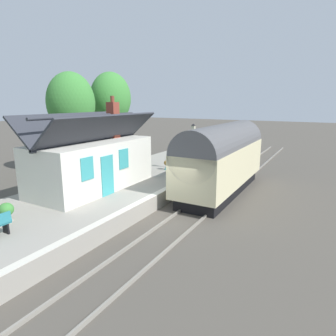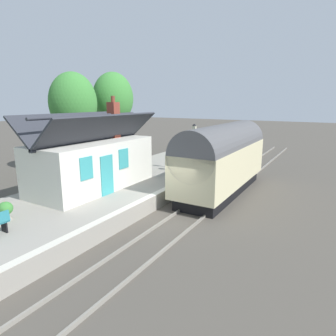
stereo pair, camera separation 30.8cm
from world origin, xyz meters
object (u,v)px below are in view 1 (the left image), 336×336
at_px(bench_mid_platform, 189,155).
at_px(planter_bench_right, 6,212).
at_px(station_building, 93,162).
at_px(tree_mid_background, 111,98).
at_px(tree_behind_building, 107,113).
at_px(planter_by_door, 191,161).
at_px(tree_far_right, 71,103).
at_px(lamp_post_platform, 193,138).
at_px(train, 222,158).
at_px(planter_bench_left, 167,165).

height_order(bench_mid_platform, planter_bench_right, bench_mid_platform).
relative_size(station_building, tree_mid_background, 0.92).
xyz_separation_m(station_building, planter_bench_right, (-5.39, -0.27, -1.08)).
bearing_deg(station_building, tree_behind_building, 38.06).
relative_size(station_building, planter_by_door, 7.48).
bearing_deg(planter_bench_right, bench_mid_platform, -4.54).
xyz_separation_m(bench_mid_platform, tree_far_right, (-4.95, 7.95, 4.22)).
xyz_separation_m(station_building, lamp_post_platform, (6.61, -3.15, 0.87)).
height_order(train, tree_behind_building, tree_behind_building).
bearing_deg(planter_bench_left, tree_far_right, 98.71).
distance_m(train, lamp_post_platform, 3.17).
bearing_deg(bench_mid_platform, planter_bench_left, 179.37).
distance_m(planter_bench_right, planter_bench_left, 11.35).
distance_m(station_building, planter_bench_right, 5.51).
bearing_deg(train, planter_bench_left, 80.55).
distance_m(planter_by_door, planter_bench_right, 12.93).
bearing_deg(bench_mid_platform, planter_bench_right, 175.46).
bearing_deg(planter_bench_left, lamp_post_platform, -67.58).
height_order(planter_bench_right, tree_mid_background, tree_mid_background).
xyz_separation_m(planter_bench_right, tree_behind_building, (19.22, 11.10, 3.11)).
bearing_deg(train, planter_bench_right, 152.39).
xyz_separation_m(bench_mid_platform, tree_mid_background, (0.06, 8.14, 4.63)).
bearing_deg(station_building, planter_bench_left, -13.55).
distance_m(planter_bench_right, tree_mid_background, 17.27).
bearing_deg(tree_mid_background, train, -109.95).
distance_m(train, planter_by_door, 3.83).
height_order(train, bench_mid_platform, train).
bearing_deg(planter_bench_right, tree_far_right, 33.80).
relative_size(station_building, bench_mid_platform, 5.41).
xyz_separation_m(planter_by_door, planter_bench_right, (-12.70, 2.45, -0.15)).
bearing_deg(tree_far_right, lamp_post_platform, -78.71).
distance_m(planter_bench_left, tree_mid_background, 10.13).
relative_size(tree_far_right, tree_behind_building, 1.27).
bearing_deg(lamp_post_platform, tree_far_right, 101.29).
height_order(planter_bench_left, tree_behind_building, tree_behind_building).
height_order(lamp_post_platform, tree_far_right, tree_far_right).
distance_m(bench_mid_platform, planter_by_door, 2.65).
relative_size(planter_bench_left, tree_far_right, 0.09).
bearing_deg(station_building, tree_mid_background, 34.54).
xyz_separation_m(station_building, tree_far_right, (4.69, 6.48, 3.22)).
bearing_deg(planter_bench_right, lamp_post_platform, -13.47).
bearing_deg(lamp_post_platform, station_building, 154.56).
height_order(planter_bench_left, lamp_post_platform, lamp_post_platform).
distance_m(bench_mid_platform, planter_bench_left, 3.74).
bearing_deg(planter_by_door, planter_bench_right, 169.08).
relative_size(planter_bench_right, planter_bench_left, 1.18).
height_order(bench_mid_platform, planter_bench_left, bench_mid_platform).
distance_m(station_building, bench_mid_platform, 9.80).
xyz_separation_m(planter_by_door, planter_bench_left, (-1.40, 1.30, -0.19)).
bearing_deg(bench_mid_platform, tree_mid_background, 89.56).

